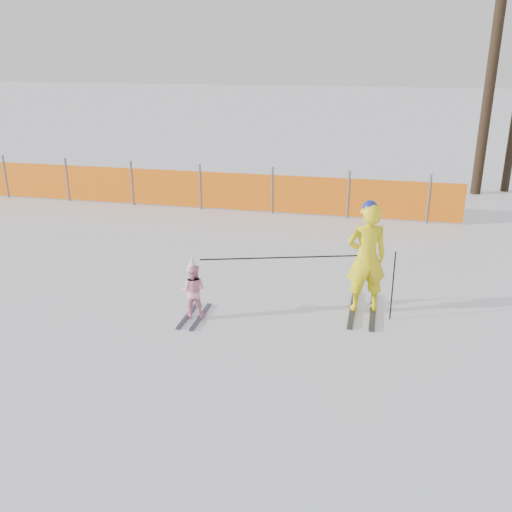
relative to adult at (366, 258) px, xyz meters
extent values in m
plane|color=white|center=(-1.76, -0.90, -0.97)|extent=(120.00, 120.00, 0.00)
cube|color=black|center=(-0.17, 0.00, -0.95)|extent=(0.09, 1.45, 0.04)
cube|color=black|center=(0.17, 0.00, -0.95)|extent=(0.09, 1.45, 0.04)
imported|color=yellow|center=(0.00, 0.00, 0.00)|extent=(0.78, 0.63, 1.85)
sphere|color=navy|center=(0.00, 0.00, 0.85)|extent=(0.24, 0.24, 0.24)
cube|color=black|center=(-2.83, -0.82, -0.95)|extent=(0.09, 1.01, 0.03)
cube|color=black|center=(-2.61, -0.82, -0.95)|extent=(0.09, 1.01, 0.03)
imported|color=#FFA6B8|center=(-2.72, -0.82, -0.49)|extent=(0.45, 0.36, 0.89)
cone|color=silver|center=(-2.72, -0.82, -0.01)|extent=(0.19, 0.19, 0.24)
cylinder|color=black|center=(0.45, -0.20, -0.38)|extent=(0.02, 0.02, 1.18)
cylinder|color=black|center=(-1.36, -0.41, 0.04)|extent=(2.48, 0.77, 0.02)
cylinder|color=#595960|center=(-10.67, 5.60, -0.34)|extent=(0.06, 0.06, 1.25)
cylinder|color=#595960|center=(-8.67, 5.60, -0.34)|extent=(0.06, 0.06, 1.25)
cylinder|color=#595960|center=(-6.67, 5.60, -0.34)|extent=(0.06, 0.06, 1.25)
cylinder|color=#595960|center=(-4.67, 5.60, -0.34)|extent=(0.06, 0.06, 1.25)
cylinder|color=#595960|center=(-2.67, 5.60, -0.34)|extent=(0.06, 0.06, 1.25)
cylinder|color=#595960|center=(-0.67, 5.60, -0.34)|extent=(0.06, 0.06, 1.25)
cylinder|color=#595960|center=(1.33, 5.60, -0.34)|extent=(0.06, 0.06, 1.25)
cube|color=orange|center=(-6.23, 5.60, -0.42)|extent=(16.88, 0.03, 1.00)
cylinder|color=black|center=(2.96, 9.15, 1.90)|extent=(0.30, 0.30, 5.73)
camera|label=1|loc=(0.15, -8.91, 3.24)|focal=40.00mm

